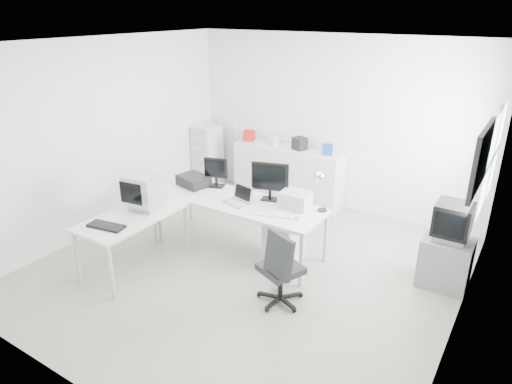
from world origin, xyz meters
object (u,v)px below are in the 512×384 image
Objects in this scene: laptop at (237,195)px; crt_monitor at (145,190)px; sideboard at (288,174)px; filing_cabinet at (208,156)px; lcd_monitor_small at (216,173)px; lcd_monitor_large at (270,182)px; side_desk at (135,242)px; tv_cabinet at (445,262)px; crt_tv at (452,222)px; drawer_pedestal at (284,242)px; inkjet_printer at (194,181)px; main_desk at (238,225)px; office_chair at (281,265)px; laser_printer at (295,199)px.

crt_monitor is (-0.90, -0.75, 0.13)m from laptop.
sideboard is 1.64m from filing_cabinet.
laptop is 0.73× the size of crt_monitor.
lcd_monitor_small is 0.81× the size of lcd_monitor_large.
side_desk is at bearing -98.11° from crt_monitor.
lcd_monitor_small is at bearing -48.00° from filing_cabinet.
tv_cabinet is 1.24× the size of crt_tv.
side_desk is 0.67m from crt_monitor.
lcd_monitor_large is (-0.35, 0.20, 0.71)m from drawer_pedestal.
sideboard reaches higher than inkjet_printer.
main_desk is at bearing -42.65° from filing_cabinet.
office_chair is at bearing -62.70° from sideboard.
main_desk is 0.84m from lcd_monitor_small.
office_chair is at bearing -63.51° from drawer_pedestal.
main_desk is 1.24× the size of sideboard.
main_desk is 0.51m from laptop.
laser_printer is (0.70, 0.32, -0.01)m from laptop.
drawer_pedestal is 0.88m from laptop.
crt_monitor is at bearing -135.00° from main_desk.
sideboard is (0.28, 1.65, -0.48)m from lcd_monitor_small.
lcd_monitor_small reaches higher than laptop.
tv_cabinet is at bearing 21.28° from inkjet_printer.
laser_printer is 0.19× the size of sideboard.
tv_cabinet is (3.45, 1.47, -0.69)m from crt_monitor.
laser_printer is at bearing 37.62° from laptop.
drawer_pedestal is 1.92m from crt_monitor.
laser_printer is (1.60, 1.32, 0.48)m from side_desk.
lcd_monitor_small reaches higher than main_desk.
side_desk is 1.91m from lcd_monitor_large.
lcd_monitor_small is 1.14m from crt_monitor.
crt_tv is (1.85, 0.40, -0.01)m from laser_printer.
lcd_monitor_large reaches higher than main_desk.
side_desk is 3.88m from crt_tv.
lcd_monitor_small is at bearing 163.29° from lcd_monitor_large.
office_chair is at bearing -39.76° from filing_cabinet.
filing_cabinet is at bearing -174.75° from sideboard.
lcd_monitor_small is 2.06m from filing_cabinet.
crt_tv is (3.45, 0.52, 0.02)m from inkjet_printer.
drawer_pedestal is at bearing -163.16° from tv_cabinet.
crt_monitor is at bearing -149.86° from drawer_pedestal.
filing_cabinet is (-1.05, 1.65, -0.26)m from inkjet_printer.
inkjet_printer is (-1.55, 0.05, 0.53)m from drawer_pedestal.
lcd_monitor_large is at bearing 35.54° from main_desk.
lcd_monitor_small is at bearing 170.91° from drawer_pedestal.
lcd_monitor_large is at bearing 149.51° from office_chair.
filing_cabinet reaches higher than office_chair.
lcd_monitor_small is 0.85× the size of crt_tv.
side_desk is 2.26× the size of tv_cabinet.
main_desk is 1.36m from crt_monitor.
lcd_monitor_small is 0.69× the size of tv_cabinet.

